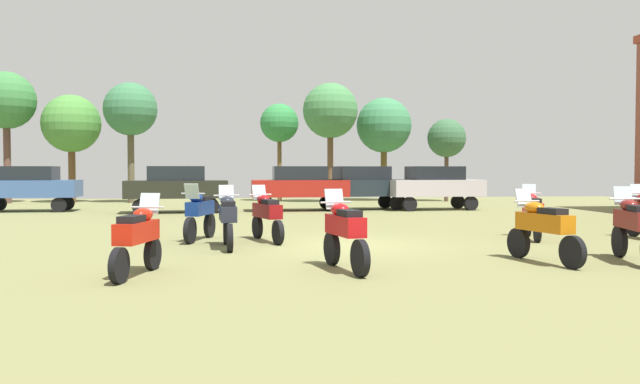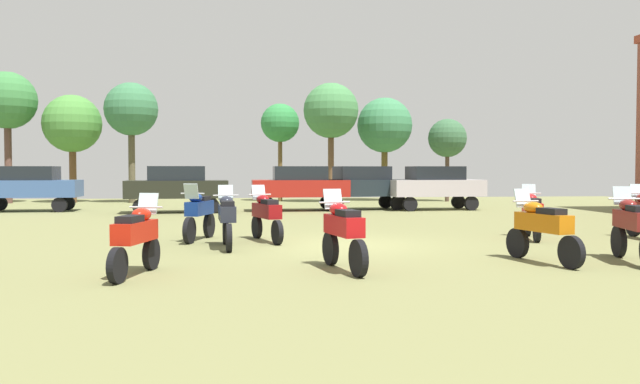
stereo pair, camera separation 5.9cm
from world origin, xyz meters
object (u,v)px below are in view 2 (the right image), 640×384
(motorcycle_8, at_px, (227,217))
(car_2, at_px, (177,186))
(car_4, at_px, (362,184))
(tree_2, at_px, (385,126))
(tree_3, at_px, (331,111))
(tree_8, at_px, (280,124))
(motorcycle_4, at_px, (532,212))
(motorcycle_6, at_px, (266,214))
(tree_4, at_px, (131,110))
(tree_1, at_px, (7,102))
(motorcycle_3, at_px, (633,225))
(motorcycle_7, at_px, (136,236))
(tree_7, at_px, (447,139))
(motorcycle_2, at_px, (542,227))
(tree_5, at_px, (72,124))
(car_1, at_px, (300,185))
(motorcycle_9, at_px, (343,231))
(car_3, at_px, (29,185))
(motorcycle_1, at_px, (199,212))
(car_5, at_px, (435,184))

(motorcycle_8, distance_m, car_2, 12.83)
(car_4, relative_size, tree_2, 0.75)
(tree_3, distance_m, tree_8, 3.25)
(motorcycle_4, distance_m, tree_2, 20.97)
(motorcycle_6, relative_size, tree_4, 0.33)
(tree_1, xyz_separation_m, tree_3, (17.68, -0.96, -0.45))
(motorcycle_8, relative_size, tree_8, 0.39)
(motorcycle_3, distance_m, tree_1, 32.48)
(motorcycle_7, relative_size, tree_7, 0.42)
(motorcycle_2, distance_m, tree_2, 25.18)
(motorcycle_2, bearing_deg, tree_1, 114.78)
(tree_4, height_order, tree_5, tree_4)
(car_1, bearing_deg, motorcycle_8, 166.86)
(motorcycle_9, relative_size, car_3, 0.48)
(tree_2, bearing_deg, car_3, -156.55)
(tree_5, bearing_deg, motorcycle_4, -49.77)
(tree_2, xyz_separation_m, tree_8, (-6.16, 0.11, 0.08))
(motorcycle_8, xyz_separation_m, tree_2, (8.41, 21.70, 3.70))
(motorcycle_1, distance_m, car_2, 11.10)
(motorcycle_8, xyz_separation_m, tree_4, (-6.03, 21.07, 4.41))
(motorcycle_6, relative_size, motorcycle_7, 1.08)
(motorcycle_1, relative_size, car_2, 0.48)
(motorcycle_3, bearing_deg, motorcycle_1, 164.29)
(car_3, bearing_deg, motorcycle_3, -137.26)
(tree_4, xyz_separation_m, tree_5, (-3.33, 0.59, -0.76))
(car_1, bearing_deg, motorcycle_4, -157.89)
(motorcycle_8, bearing_deg, tree_3, 70.92)
(motorcycle_9, distance_m, tree_8, 25.72)
(motorcycle_9, relative_size, tree_1, 0.29)
(car_3, relative_size, tree_8, 0.77)
(car_4, distance_m, car_5, 3.36)
(tree_3, xyz_separation_m, tree_7, (6.83, 0.32, -1.47))
(car_5, bearing_deg, tree_2, -1.59)
(car_4, distance_m, tree_8, 9.41)
(car_3, relative_size, car_5, 0.98)
(car_3, distance_m, tree_2, 19.48)
(tree_5, bearing_deg, car_1, -34.73)
(motorcycle_4, bearing_deg, motorcycle_2, -96.42)
(car_4, xyz_separation_m, tree_3, (-0.61, 6.56, 3.94))
(motorcycle_1, relative_size, car_1, 0.49)
(motorcycle_9, bearing_deg, tree_4, 96.36)
(motorcycle_7, bearing_deg, motorcycle_3, 16.53)
(motorcycle_3, relative_size, car_1, 0.52)
(motorcycle_4, xyz_separation_m, motorcycle_7, (-9.49, -4.92, -0.02))
(motorcycle_2, height_order, car_5, car_5)
(motorcycle_4, relative_size, tree_2, 0.35)
(car_2, distance_m, car_5, 11.60)
(motorcycle_6, bearing_deg, motorcycle_8, -144.19)
(tree_1, height_order, tree_3, tree_1)
(car_4, bearing_deg, tree_2, -28.81)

